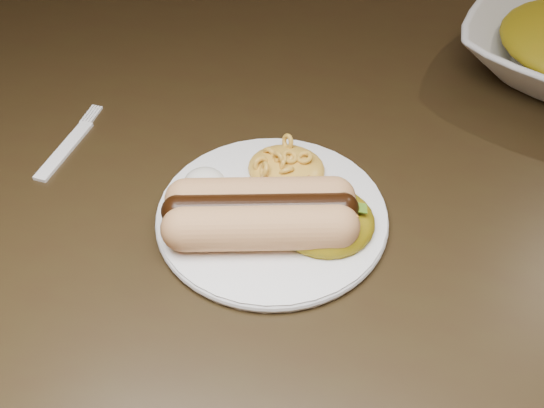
# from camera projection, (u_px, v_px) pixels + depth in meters

# --- Properties ---
(table) EXTENTS (1.60, 0.90, 0.75)m
(table) POSITION_uv_depth(u_px,v_px,m) (295.00, 184.00, 0.79)
(table) COLOR black
(table) RESTS_ON floor
(plate) EXTENTS (0.22, 0.22, 0.01)m
(plate) POSITION_uv_depth(u_px,v_px,m) (272.00, 215.00, 0.62)
(plate) COLOR white
(plate) RESTS_ON table
(hotdog) EXTENTS (0.15, 0.11, 0.04)m
(hotdog) POSITION_uv_depth(u_px,v_px,m) (260.00, 212.00, 0.58)
(hotdog) COLOR tan
(hotdog) RESTS_ON plate
(mac_and_cheese) EXTENTS (0.09, 0.09, 0.03)m
(mac_and_cheese) POSITION_uv_depth(u_px,v_px,m) (287.00, 160.00, 0.64)
(mac_and_cheese) COLOR orange
(mac_and_cheese) RESTS_ON plate
(sour_cream) EXTENTS (0.04, 0.04, 0.03)m
(sour_cream) POSITION_uv_depth(u_px,v_px,m) (204.00, 180.00, 0.62)
(sour_cream) COLOR white
(sour_cream) RESTS_ON plate
(taco_salad) EXTENTS (0.09, 0.09, 0.04)m
(taco_salad) POSITION_uv_depth(u_px,v_px,m) (325.00, 213.00, 0.59)
(taco_salad) COLOR orange
(taco_salad) RESTS_ON plate
(fork) EXTENTS (0.03, 0.16, 0.00)m
(fork) POSITION_uv_depth(u_px,v_px,m) (64.00, 150.00, 0.69)
(fork) COLOR white
(fork) RESTS_ON table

